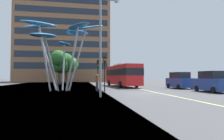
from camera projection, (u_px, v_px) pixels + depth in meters
ground at (138, 94)px, 17.68m from camera, size 120.00×240.00×0.10m
red_bus at (122, 74)px, 29.47m from camera, size 3.53×11.12×3.51m
leaf_sculpture at (59, 35)px, 21.24m from camera, size 9.98×9.42×8.17m
traffic_light_kerb_near at (105, 66)px, 19.06m from camera, size 0.28×0.42×3.67m
traffic_light_kerb_far at (98, 68)px, 22.78m from camera, size 0.28×0.42×3.58m
car_parked_near at (212, 82)px, 19.08m from camera, size 1.96×4.13×2.13m
car_parked_mid at (180, 81)px, 24.97m from camera, size 2.09×4.36×2.16m
street_lamp at (105, 33)px, 14.55m from camera, size 1.58×0.44×7.80m
tree_pavement_near at (61, 62)px, 38.67m from camera, size 4.89×5.42×6.83m
tree_pavement_far at (65, 65)px, 45.80m from camera, size 5.62×5.65×6.49m
pedestrian at (97, 82)px, 20.71m from camera, size 0.34×0.34×1.84m
backdrop_building at (65, 41)px, 60.77m from camera, size 27.89×12.97×25.94m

